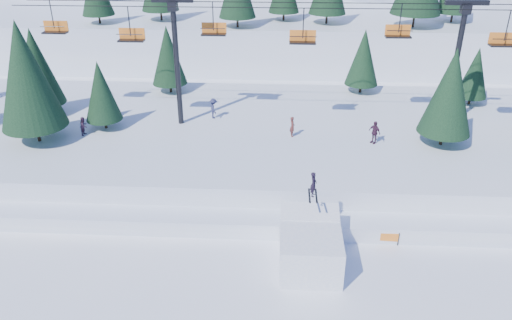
# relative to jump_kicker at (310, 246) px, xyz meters

# --- Properties ---
(ground) EXTENTS (160.00, 160.00, 0.00)m
(ground) POSITION_rel_jump_kicker_xyz_m (-1.36, -2.79, -1.29)
(ground) COLOR white
(ground) RESTS_ON ground
(mid_shelf) EXTENTS (70.00, 22.00, 2.50)m
(mid_shelf) POSITION_rel_jump_kicker_xyz_m (-1.36, 15.21, -0.04)
(mid_shelf) COLOR white
(mid_shelf) RESTS_ON ground
(berm) EXTENTS (70.00, 6.00, 1.10)m
(berm) POSITION_rel_jump_kicker_xyz_m (-1.36, 5.21, -0.74)
(berm) COLOR white
(berm) RESTS_ON ground
(jump_kicker) EXTENTS (3.51, 4.79, 5.37)m
(jump_kicker) POSITION_rel_jump_kicker_xyz_m (0.00, 0.00, 0.00)
(jump_kicker) COLOR white
(jump_kicker) RESTS_ON ground
(chairlift) EXTENTS (46.00, 3.21, 10.28)m
(chairlift) POSITION_rel_jump_kicker_xyz_m (-0.50, 15.26, 8.03)
(chairlift) COLOR black
(chairlift) RESTS_ON mid_shelf
(conifer_stand) EXTENTS (62.82, 17.16, 9.38)m
(conifer_stand) POSITION_rel_jump_kicker_xyz_m (-0.72, 15.31, 5.57)
(conifer_stand) COLOR black
(conifer_stand) RESTS_ON mid_shelf
(distant_skiers) EXTENTS (31.53, 9.00, 1.81)m
(distant_skiers) POSITION_rel_jump_kicker_xyz_m (-2.20, 15.08, 2.06)
(distant_skiers) COLOR #2A2E50
(distant_skiers) RESTS_ON mid_shelf
(banner_near) EXTENTS (2.86, 0.19, 0.90)m
(banner_near) POSITION_rel_jump_kicker_xyz_m (4.21, 2.24, -0.75)
(banner_near) COLOR black
(banner_near) RESTS_ON ground
(banner_far) EXTENTS (2.80, 0.62, 0.90)m
(banner_far) POSITION_rel_jump_kicker_xyz_m (6.25, 3.14, -0.75)
(banner_far) COLOR black
(banner_far) RESTS_ON ground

